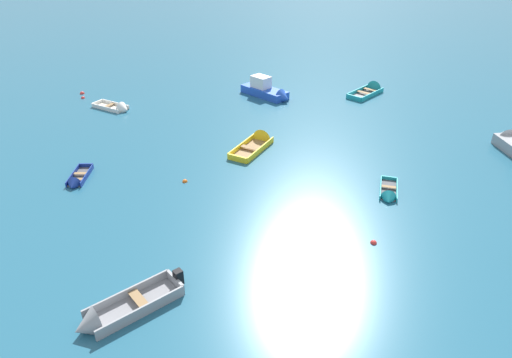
# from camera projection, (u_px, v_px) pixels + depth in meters

# --- Properties ---
(rowboat_turquoise_foreground_center) EXTENTS (4.24, 4.19, 1.49)m
(rowboat_turquoise_foreground_center) POSITION_uv_depth(u_px,v_px,m) (372.00, 90.00, 43.07)
(rowboat_turquoise_foreground_center) COLOR gray
(rowboat_turquoise_foreground_center) RESTS_ON ground_plane
(rowboat_white_back_row_right) EXTENTS (3.71, 3.01, 1.20)m
(rowboat_white_back_row_right) POSITION_uv_depth(u_px,v_px,m) (119.00, 108.00, 38.87)
(rowboat_white_back_row_right) COLOR beige
(rowboat_white_back_row_right) RESTS_ON ground_plane
(rowboat_yellow_far_left) EXTENTS (3.58, 4.61, 1.43)m
(rowboat_yellow_far_left) POSITION_uv_depth(u_px,v_px,m) (260.00, 141.00, 33.08)
(rowboat_yellow_far_left) COLOR #99754C
(rowboat_yellow_far_left) RESTS_ON ground_plane
(motor_launch_blue_center) EXTENTS (4.65, 4.87, 2.05)m
(motor_launch_blue_center) POSITION_uv_depth(u_px,v_px,m) (267.00, 91.00, 41.69)
(motor_launch_blue_center) COLOR blue
(motor_launch_blue_center) RESTS_ON ground_plane
(rowboat_deep_blue_near_left) EXTENTS (1.05, 2.97, 0.86)m
(rowboat_deep_blue_near_left) POSITION_uv_depth(u_px,v_px,m) (76.00, 181.00, 28.07)
(rowboat_deep_blue_near_left) COLOR #4C4C51
(rowboat_deep_blue_near_left) RESTS_ON ground_plane
(rowboat_grey_far_back) EXTENTS (4.42, 3.76, 1.28)m
(rowboat_grey_far_back) POSITION_uv_depth(u_px,v_px,m) (112.00, 315.00, 18.46)
(rowboat_grey_far_back) COLOR gray
(rowboat_grey_far_back) RESTS_ON ground_plane
(rowboat_turquoise_distant_center) EXTENTS (1.80, 3.06, 0.91)m
(rowboat_turquoise_distant_center) POSITION_uv_depth(u_px,v_px,m) (388.00, 195.00, 26.65)
(rowboat_turquoise_distant_center) COLOR #4C4C51
(rowboat_turquoise_distant_center) RESTS_ON ground_plane
(mooring_buoy_near_foreground) EXTENTS (0.32, 0.32, 0.32)m
(mooring_buoy_near_foreground) POSITION_uv_depth(u_px,v_px,m) (185.00, 182.00, 28.32)
(mooring_buoy_near_foreground) COLOR orange
(mooring_buoy_near_foreground) RESTS_ON ground_plane
(mooring_buoy_between_boats_right) EXTENTS (0.35, 0.35, 0.35)m
(mooring_buoy_between_boats_right) POSITION_uv_depth(u_px,v_px,m) (83.00, 98.00, 41.57)
(mooring_buoy_between_boats_right) COLOR red
(mooring_buoy_between_boats_right) RESTS_ON ground_plane
(mooring_buoy_between_boats_left) EXTENTS (0.43, 0.43, 0.43)m
(mooring_buoy_between_boats_left) POSITION_uv_depth(u_px,v_px,m) (82.00, 94.00, 42.65)
(mooring_buoy_between_boats_left) COLOR red
(mooring_buoy_between_boats_left) RESTS_ON ground_plane
(mooring_buoy_outer_edge) EXTENTS (0.33, 0.33, 0.33)m
(mooring_buoy_outer_edge) POSITION_uv_depth(u_px,v_px,m) (373.00, 243.00, 22.94)
(mooring_buoy_outer_edge) COLOR red
(mooring_buoy_outer_edge) RESTS_ON ground_plane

